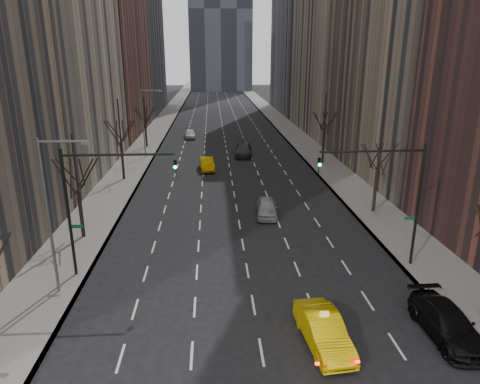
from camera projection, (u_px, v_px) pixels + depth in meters
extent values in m
cube|color=slate|center=(159.00, 128.00, 81.94)|extent=(4.50, 320.00, 0.15)
cube|color=slate|center=(285.00, 127.00, 83.49)|extent=(4.50, 320.00, 0.15)
cube|color=brown|center=(92.00, 1.00, 70.90)|extent=(14.00, 28.00, 44.00)
cylinder|color=black|center=(81.00, 214.00, 31.95)|extent=(0.28, 0.28, 3.57)
cylinder|color=black|center=(75.00, 163.00, 30.76)|extent=(0.16, 0.16, 4.25)
cylinder|color=black|center=(82.00, 172.00, 31.85)|extent=(0.42, 1.80, 2.52)
cylinder|color=black|center=(89.00, 174.00, 31.36)|extent=(1.74, 0.72, 2.52)
cylinder|color=black|center=(84.00, 177.00, 30.55)|extent=(1.46, 1.25, 2.52)
cylinder|color=black|center=(71.00, 178.00, 30.22)|extent=(0.42, 1.80, 2.52)
cylinder|color=black|center=(64.00, 177.00, 30.70)|extent=(1.74, 0.72, 2.52)
cylinder|color=black|center=(70.00, 173.00, 31.52)|extent=(1.46, 1.25, 2.52)
cylinder|color=black|center=(123.00, 161.00, 47.10)|extent=(0.28, 0.28, 3.99)
cylinder|color=black|center=(119.00, 122.00, 45.77)|extent=(0.16, 0.16, 4.75)
cylinder|color=black|center=(123.00, 131.00, 46.93)|extent=(0.42, 1.80, 2.52)
cylinder|color=black|center=(128.00, 132.00, 46.45)|extent=(1.74, 0.72, 2.52)
cylinder|color=black|center=(125.00, 133.00, 45.64)|extent=(1.46, 1.25, 2.52)
cylinder|color=black|center=(117.00, 134.00, 45.30)|extent=(0.42, 1.80, 2.52)
cylinder|color=black|center=(112.00, 133.00, 45.79)|extent=(1.74, 0.72, 2.52)
cylinder|color=black|center=(115.00, 131.00, 46.60)|extent=(1.46, 1.25, 2.52)
cylinder|color=black|center=(146.00, 135.00, 64.31)|extent=(0.28, 0.28, 3.36)
cylinder|color=black|center=(144.00, 111.00, 63.19)|extent=(0.16, 0.16, 4.00)
cylinder|color=black|center=(147.00, 115.00, 64.24)|extent=(0.42, 1.80, 2.52)
cylinder|color=black|center=(151.00, 116.00, 63.76)|extent=(1.74, 0.72, 2.52)
cylinder|color=black|center=(149.00, 116.00, 62.94)|extent=(1.46, 1.25, 2.52)
cylinder|color=black|center=(143.00, 117.00, 62.61)|extent=(0.42, 1.80, 2.52)
cylinder|color=black|center=(139.00, 116.00, 63.09)|extent=(1.74, 0.72, 2.52)
cylinder|color=black|center=(141.00, 116.00, 63.91)|extent=(1.46, 1.25, 2.52)
cylinder|color=black|center=(375.00, 192.00, 37.27)|extent=(0.28, 0.28, 3.57)
cylinder|color=black|center=(379.00, 147.00, 36.08)|extent=(0.16, 0.16, 4.25)
cylinder|color=black|center=(376.00, 156.00, 37.17)|extent=(0.42, 1.80, 2.52)
cylinder|color=black|center=(386.00, 157.00, 36.68)|extent=(1.74, 0.72, 2.52)
cylinder|color=black|center=(388.00, 159.00, 35.87)|extent=(1.46, 1.25, 2.52)
cylinder|color=black|center=(380.00, 160.00, 35.54)|extent=(0.42, 1.80, 2.52)
cylinder|color=black|center=(370.00, 159.00, 36.02)|extent=(1.74, 0.72, 2.52)
cylinder|color=black|center=(368.00, 157.00, 36.84)|extent=(1.46, 1.25, 2.52)
cylinder|color=black|center=(323.00, 147.00, 54.32)|extent=(0.28, 0.28, 3.99)
cylinder|color=black|center=(325.00, 113.00, 52.99)|extent=(0.16, 0.16, 4.75)
cylinder|color=black|center=(324.00, 121.00, 54.15)|extent=(0.42, 1.80, 2.52)
cylinder|color=black|center=(330.00, 122.00, 53.67)|extent=(1.74, 0.72, 2.52)
cylinder|color=black|center=(331.00, 123.00, 52.85)|extent=(1.46, 1.25, 2.52)
cylinder|color=black|center=(325.00, 123.00, 52.52)|extent=(0.42, 1.80, 2.52)
cylinder|color=black|center=(319.00, 122.00, 53.01)|extent=(1.74, 0.72, 2.52)
cylinder|color=black|center=(318.00, 121.00, 53.82)|extent=(1.46, 1.25, 2.52)
cylinder|color=black|center=(69.00, 214.00, 25.65)|extent=(0.18, 0.18, 8.00)
cylinder|color=black|center=(118.00, 155.00, 24.76)|extent=(6.50, 0.14, 0.14)
imported|color=black|center=(176.00, 169.00, 25.24)|extent=(0.18, 0.22, 1.10)
sphere|color=#0CFF33|center=(175.00, 167.00, 25.02)|extent=(0.20, 0.20, 0.20)
cube|color=#0C5926|center=(77.00, 226.00, 25.91)|extent=(0.70, 0.04, 0.22)
cylinder|color=black|center=(418.00, 206.00, 27.01)|extent=(0.18, 0.18, 8.00)
cylinder|color=black|center=(373.00, 151.00, 25.71)|extent=(6.50, 0.14, 0.14)
imported|color=black|center=(319.00, 166.00, 25.78)|extent=(0.18, 0.22, 1.10)
sphere|color=#0CFF33|center=(320.00, 165.00, 25.56)|extent=(0.20, 0.20, 0.20)
cube|color=#0C5926|center=(410.00, 218.00, 27.23)|extent=(0.70, 0.04, 0.22)
cylinder|color=slate|center=(49.00, 219.00, 23.57)|extent=(0.16, 0.16, 9.00)
cylinder|color=slate|center=(63.00, 141.00, 22.35)|extent=(2.60, 0.14, 0.14)
cube|color=slate|center=(87.00, 143.00, 22.45)|extent=(0.50, 0.22, 0.15)
cylinder|color=slate|center=(143.00, 124.00, 56.85)|extent=(0.16, 0.16, 9.00)
cylinder|color=slate|center=(151.00, 90.00, 55.63)|extent=(2.60, 0.14, 0.14)
cube|color=slate|center=(160.00, 91.00, 55.73)|extent=(0.50, 0.22, 0.15)
imported|color=yellow|center=(323.00, 330.00, 20.31)|extent=(2.13, 4.86, 1.55)
imported|color=#A7A9AF|center=(267.00, 208.00, 36.88)|extent=(2.15, 4.48, 1.48)
imported|color=black|center=(447.00, 323.00, 20.91)|extent=(2.22, 5.21, 1.50)
imported|color=#D9A304|center=(207.00, 164.00, 51.80)|extent=(2.00, 4.67, 1.50)
imported|color=#2E2E33|center=(243.00, 150.00, 59.10)|extent=(2.81, 5.95, 1.68)
imported|color=silver|center=(190.00, 134.00, 71.93)|extent=(2.11, 4.46, 1.47)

